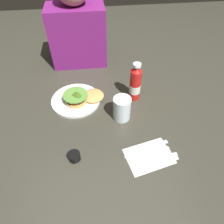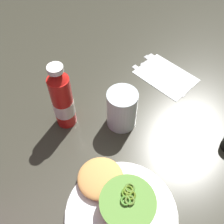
{
  "view_description": "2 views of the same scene",
  "coord_description": "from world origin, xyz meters",
  "px_view_note": "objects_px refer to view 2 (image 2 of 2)",
  "views": [
    {
      "loc": [
        -0.04,
        -0.66,
        0.74
      ],
      "look_at": [
        0.04,
        -0.02,
        0.07
      ],
      "focal_mm": 32.69,
      "sensor_mm": 36.0,
      "label": 1
    },
    {
      "loc": [
        -0.27,
        0.26,
        0.62
      ],
      "look_at": [
        0.08,
        0.04,
        0.08
      ],
      "focal_mm": 41.53,
      "sensor_mm": 36.0,
      "label": 2
    }
  ],
  "objects_px": {
    "spoon_utensil": "(156,73)",
    "steak_knife": "(168,66)",
    "water_glass": "(123,108)",
    "ketchup_bottle": "(62,100)",
    "napkin": "(166,76)",
    "dinner_plate": "(121,214)",
    "burger_sandwich": "(117,194)",
    "butter_knife": "(152,77)",
    "fork_utensil": "(162,72)",
    "table_knife": "(164,68)"
  },
  "relations": [
    {
      "from": "spoon_utensil",
      "to": "steak_knife",
      "type": "bearing_deg",
      "value": -81.85
    },
    {
      "from": "water_glass",
      "to": "ketchup_bottle",
      "type": "bearing_deg",
      "value": 57.52
    },
    {
      "from": "napkin",
      "to": "steak_knife",
      "type": "distance_m",
      "value": 0.05
    },
    {
      "from": "dinner_plate",
      "to": "steak_knife",
      "type": "height_order",
      "value": "dinner_plate"
    },
    {
      "from": "dinner_plate",
      "to": "spoon_utensil",
      "type": "bearing_deg",
      "value": -47.18
    },
    {
      "from": "burger_sandwich",
      "to": "butter_knife",
      "type": "distance_m",
      "value": 0.43
    },
    {
      "from": "ketchup_bottle",
      "to": "water_glass",
      "type": "height_order",
      "value": "ketchup_bottle"
    },
    {
      "from": "dinner_plate",
      "to": "butter_knife",
      "type": "height_order",
      "value": "dinner_plate"
    },
    {
      "from": "burger_sandwich",
      "to": "spoon_utensil",
      "type": "distance_m",
      "value": 0.45
    },
    {
      "from": "fork_utensil",
      "to": "spoon_utensil",
      "type": "distance_m",
      "value": 0.02
    },
    {
      "from": "burger_sandwich",
      "to": "water_glass",
      "type": "height_order",
      "value": "water_glass"
    },
    {
      "from": "dinner_plate",
      "to": "butter_knife",
      "type": "bearing_deg",
      "value": -46.23
    },
    {
      "from": "table_knife",
      "to": "butter_knife",
      "type": "bearing_deg",
      "value": 103.48
    },
    {
      "from": "steak_knife",
      "to": "dinner_plate",
      "type": "bearing_deg",
      "value": 129.18
    },
    {
      "from": "water_glass",
      "to": "steak_knife",
      "type": "distance_m",
      "value": 0.29
    },
    {
      "from": "burger_sandwich",
      "to": "butter_knife",
      "type": "height_order",
      "value": "burger_sandwich"
    },
    {
      "from": "fork_utensil",
      "to": "butter_knife",
      "type": "distance_m",
      "value": 0.04
    },
    {
      "from": "dinner_plate",
      "to": "napkin",
      "type": "height_order",
      "value": "dinner_plate"
    },
    {
      "from": "table_knife",
      "to": "spoon_utensil",
      "type": "bearing_deg",
      "value": 97.2
    },
    {
      "from": "fork_utensil",
      "to": "dinner_plate",
      "type": "bearing_deg",
      "value": 130.59
    },
    {
      "from": "dinner_plate",
      "to": "burger_sandwich",
      "type": "relative_size",
      "value": 1.23
    },
    {
      "from": "ketchup_bottle",
      "to": "water_glass",
      "type": "distance_m",
      "value": 0.17
    },
    {
      "from": "dinner_plate",
      "to": "table_knife",
      "type": "height_order",
      "value": "dinner_plate"
    },
    {
      "from": "water_glass",
      "to": "butter_knife",
      "type": "relative_size",
      "value": 0.61
    },
    {
      "from": "spoon_utensil",
      "to": "ketchup_bottle",
      "type": "bearing_deg",
      "value": 92.95
    },
    {
      "from": "steak_knife",
      "to": "butter_knife",
      "type": "xyz_separation_m",
      "value": [
        -0.02,
        0.08,
        0.0
      ]
    },
    {
      "from": "dinner_plate",
      "to": "fork_utensil",
      "type": "distance_m",
      "value": 0.49
    },
    {
      "from": "napkin",
      "to": "fork_utensil",
      "type": "height_order",
      "value": "fork_utensil"
    },
    {
      "from": "burger_sandwich",
      "to": "napkin",
      "type": "height_order",
      "value": "burger_sandwich"
    },
    {
      "from": "napkin",
      "to": "spoon_utensil",
      "type": "distance_m",
      "value": 0.04
    },
    {
      "from": "burger_sandwich",
      "to": "water_glass",
      "type": "xyz_separation_m",
      "value": [
        0.19,
        -0.14,
        0.03
      ]
    },
    {
      "from": "spoon_utensil",
      "to": "butter_knife",
      "type": "bearing_deg",
      "value": 114.13
    },
    {
      "from": "water_glass",
      "to": "butter_knife",
      "type": "bearing_deg",
      "value": -62.27
    },
    {
      "from": "dinner_plate",
      "to": "water_glass",
      "type": "distance_m",
      "value": 0.27
    },
    {
      "from": "table_knife",
      "to": "spoon_utensil",
      "type": "xyz_separation_m",
      "value": [
        -0.01,
        0.04,
        0.0
      ]
    },
    {
      "from": "ketchup_bottle",
      "to": "fork_utensil",
      "type": "xyz_separation_m",
      "value": [
        0.01,
        -0.36,
        -0.09
      ]
    },
    {
      "from": "table_knife",
      "to": "fork_utensil",
      "type": "bearing_deg",
      "value": 122.31
    },
    {
      "from": "napkin",
      "to": "spoon_utensil",
      "type": "height_order",
      "value": "spoon_utensil"
    },
    {
      "from": "ketchup_bottle",
      "to": "spoon_utensil",
      "type": "xyz_separation_m",
      "value": [
        0.02,
        -0.34,
        -0.09
      ]
    },
    {
      "from": "burger_sandwich",
      "to": "dinner_plate",
      "type": "bearing_deg",
      "value": 163.59
    },
    {
      "from": "butter_knife",
      "to": "spoon_utensil",
      "type": "bearing_deg",
      "value": -65.87
    },
    {
      "from": "table_knife",
      "to": "burger_sandwich",
      "type": "bearing_deg",
      "value": 127.79
    },
    {
      "from": "napkin",
      "to": "burger_sandwich",
      "type": "bearing_deg",
      "value": 125.96
    },
    {
      "from": "burger_sandwich",
      "to": "table_knife",
      "type": "height_order",
      "value": "burger_sandwich"
    },
    {
      "from": "napkin",
      "to": "steak_knife",
      "type": "relative_size",
      "value": 0.95
    },
    {
      "from": "burger_sandwich",
      "to": "table_knife",
      "type": "xyz_separation_m",
      "value": [
        0.3,
        -0.38,
        -0.03
      ]
    },
    {
      "from": "burger_sandwich",
      "to": "table_knife",
      "type": "relative_size",
      "value": 0.99
    },
    {
      "from": "ketchup_bottle",
      "to": "spoon_utensil",
      "type": "relative_size",
      "value": 1.05
    },
    {
      "from": "napkin",
      "to": "butter_knife",
      "type": "xyz_separation_m",
      "value": [
        0.02,
        0.05,
        0.0
      ]
    },
    {
      "from": "water_glass",
      "to": "dinner_plate",
      "type": "bearing_deg",
      "value": 146.06
    }
  ]
}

